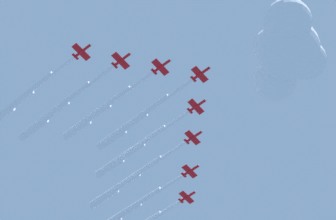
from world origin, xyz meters
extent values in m
cylinder|color=red|center=(-20.49, -8.54, 151.83)|extent=(7.89, 6.42, 1.21)
cone|color=white|center=(-24.50, -11.60, 151.83)|extent=(1.73, 1.70, 1.15)
cylinder|color=black|center=(-16.71, -5.65, 151.83)|extent=(1.03, 1.08, 0.91)
ellipsoid|color=black|center=(-22.09, -9.70, 152.29)|extent=(2.01, 1.81, 0.75)
cube|color=red|center=(-20.06, -8.21, 151.78)|extent=(7.22, 8.29, 1.00)
cube|color=white|center=(-17.74, -11.25, 152.24)|extent=(2.26, 1.96, 0.17)
cube|color=white|center=(-22.39, -5.16, 151.45)|extent=(2.26, 1.96, 0.17)
cube|color=red|center=(-17.49, -6.24, 151.83)|extent=(2.81, 3.21, 0.43)
cube|color=white|center=(-17.54, -6.16, 152.77)|extent=(1.30, 1.10, 1.90)
cylinder|color=white|center=(-11.56, -1.72, 151.83)|extent=(12.23, 9.85, 1.54)
cylinder|color=white|center=(-1.91, 6.01, 151.80)|extent=(12.70, 10.46, 2.30)
cylinder|color=white|center=(8.16, 13.19, 151.84)|extent=(13.17, 11.07, 3.07)
cylinder|color=white|center=(18.26, 20.34, 151.89)|extent=(13.63, 11.68, 3.84)
cylinder|color=red|center=(-4.74, -11.28, 153.74)|extent=(7.85, 6.42, 1.17)
cone|color=white|center=(-8.74, -14.36, 153.74)|extent=(1.71, 1.67, 1.11)
cylinder|color=black|center=(-0.98, -8.38, 153.74)|extent=(1.01, 1.06, 0.88)
ellipsoid|color=black|center=(-6.33, -12.46, 154.21)|extent=(2.00, 1.80, 0.73)
cube|color=red|center=(-4.31, -10.95, 153.69)|extent=(7.26, 8.30, 0.69)
cube|color=white|center=(-1.97, -13.99, 154.02)|extent=(2.25, 1.96, 0.15)
cube|color=white|center=(-6.66, -7.90, 153.51)|extent=(2.25, 1.96, 0.15)
cube|color=red|center=(-1.75, -8.97, 153.74)|extent=(2.82, 3.21, 0.31)
cube|color=white|center=(-1.78, -8.92, 154.69)|extent=(1.26, 1.05, 1.90)
cylinder|color=white|center=(4.26, -4.35, 153.74)|extent=(12.42, 10.04, 1.49)
cylinder|color=white|center=(14.09, 3.59, 153.72)|extent=(12.87, 10.63, 2.23)
cylinder|color=white|center=(24.35, 10.97, 153.75)|extent=(13.33, 11.22, 2.98)
cylinder|color=white|center=(34.62, 18.32, 153.78)|extent=(13.78, 11.81, 3.72)
cylinder|color=red|center=(-19.42, 7.41, 152.90)|extent=(7.84, 6.49, 1.21)
cone|color=white|center=(-23.40, 4.31, 152.90)|extent=(1.73, 1.70, 1.15)
cylinder|color=black|center=(-15.67, 10.33, 152.90)|extent=(1.03, 1.08, 0.91)
ellipsoid|color=black|center=(-21.01, 6.23, 153.36)|extent=(2.01, 1.82, 0.75)
cube|color=red|center=(-18.99, 7.74, 152.85)|extent=(7.28, 8.26, 1.01)
cube|color=white|center=(-16.64, 4.73, 153.31)|extent=(2.25, 1.97, 0.17)
cube|color=white|center=(-21.35, 10.77, 152.52)|extent=(2.25, 1.97, 0.17)
cube|color=red|center=(-16.44, 9.74, 152.90)|extent=(2.83, 3.19, 0.43)
cube|color=white|center=(-16.50, 9.82, 153.84)|extent=(1.30, 1.11, 1.90)
cylinder|color=white|center=(-10.77, 14.16, 152.90)|extent=(11.68, 9.58, 1.54)
cylinder|color=white|center=(-1.62, 21.67, 152.86)|extent=(12.15, 10.19, 2.31)
cylinder|color=white|center=(7.97, 28.62, 152.91)|extent=(12.62, 10.79, 3.07)
cylinder|color=white|center=(17.57, 35.56, 152.95)|extent=(13.10, 11.40, 3.84)
cylinder|color=red|center=(11.01, -14.02, 154.56)|extent=(7.83, 6.43, 1.17)
cone|color=white|center=(7.01, -17.11, 154.56)|extent=(1.71, 1.67, 1.11)
cylinder|color=black|center=(14.76, -11.11, 154.56)|extent=(1.01, 1.06, 0.87)
ellipsoid|color=black|center=(9.42, -15.21, 155.03)|extent=(1.99, 1.80, 0.73)
cube|color=red|center=(11.44, -13.69, 154.51)|extent=(7.27, 8.29, 0.66)
cube|color=white|center=(13.78, -16.73, 154.82)|extent=(2.25, 1.96, 0.14)
cube|color=white|center=(9.08, -10.65, 154.35)|extent=(2.25, 1.96, 0.14)
cube|color=red|center=(14.00, -11.71, 154.56)|extent=(2.83, 3.20, 0.30)
cube|color=white|center=(13.96, -11.66, 155.51)|extent=(1.25, 1.04, 1.90)
cylinder|color=white|center=(20.35, -6.80, 154.56)|extent=(13.20, 10.67, 1.48)
cylinder|color=white|center=(30.85, 1.70, 154.55)|extent=(13.65, 11.26, 2.23)
cylinder|color=white|center=(41.79, 9.63, 154.57)|extent=(14.11, 11.85, 2.97)
cylinder|color=white|center=(52.74, 17.54, 154.60)|extent=(14.56, 12.44, 3.71)
cylinder|color=red|center=(-18.34, 23.36, 153.10)|extent=(7.86, 6.41, 1.18)
cone|color=white|center=(-22.35, 20.29, 153.10)|extent=(1.71, 1.68, 1.12)
cylinder|color=black|center=(-14.57, 26.25, 153.10)|extent=(1.02, 1.07, 0.89)
ellipsoid|color=black|center=(-19.94, 22.19, 153.57)|extent=(2.00, 1.80, 0.74)
cube|color=red|center=(-17.91, 23.69, 153.05)|extent=(7.24, 8.30, 0.79)
cube|color=white|center=(-15.58, 20.65, 153.42)|extent=(2.25, 1.96, 0.15)
cube|color=white|center=(-20.25, 26.74, 152.82)|extent=(2.25, 1.96, 0.15)
cube|color=red|center=(-15.34, 25.66, 153.10)|extent=(2.82, 3.21, 0.35)
cube|color=white|center=(-15.39, 25.72, 154.05)|extent=(1.27, 1.06, 1.90)
cylinder|color=white|center=(-9.21, 30.37, 153.10)|extent=(12.71, 10.24, 1.50)
cylinder|color=white|center=(0.87, 38.47, 153.08)|extent=(13.17, 10.83, 2.26)
cylinder|color=white|center=(11.38, 46.01, 153.11)|extent=(13.63, 11.43, 3.01)
cylinder|color=white|center=(21.91, 53.52, 153.14)|extent=(14.09, 12.03, 3.76)
cylinder|color=red|center=(26.75, -16.76, 151.83)|extent=(7.81, 6.49, 1.19)
cone|color=white|center=(22.78, -19.88, 151.83)|extent=(1.72, 1.69, 1.13)
cylinder|color=black|center=(30.49, -13.83, 151.83)|extent=(1.02, 1.07, 0.89)
ellipsoid|color=black|center=(25.17, -17.95, 152.29)|extent=(2.00, 1.81, 0.74)
cube|color=red|center=(27.18, -16.43, 151.78)|extent=(7.30, 8.26, 0.85)
cube|color=white|center=(29.55, -19.44, 152.17)|extent=(2.25, 1.98, 0.16)
cube|color=white|center=(24.81, -13.41, 151.52)|extent=(2.25, 1.98, 0.16)
cube|color=red|center=(29.73, -14.43, 151.83)|extent=(2.84, 3.19, 0.37)
cube|color=white|center=(29.68, -14.36, 152.78)|extent=(1.27, 1.08, 1.90)
cylinder|color=white|center=(35.66, -9.77, 151.83)|extent=(12.27, 10.09, 1.51)
cylinder|color=white|center=(45.33, -1.80, 151.80)|extent=(12.74, 10.68, 2.27)
cylinder|color=white|center=(55.44, 5.61, 151.84)|extent=(13.20, 11.28, 3.03)
cylinder|color=red|center=(-17.27, 39.31, 155.49)|extent=(7.84, 6.44, 1.18)
cone|color=white|center=(-21.27, 36.22, 155.49)|extent=(1.71, 1.68, 1.12)
cylinder|color=black|center=(-13.51, 42.22, 155.49)|extent=(1.02, 1.07, 0.89)
ellipsoid|color=black|center=(-18.86, 38.13, 155.95)|extent=(2.00, 1.80, 0.74)
cube|color=red|center=(-16.84, 39.64, 155.44)|extent=(7.27, 8.29, 0.78)
cube|color=white|center=(-14.50, 36.61, 155.80)|extent=(2.25, 1.97, 0.15)
cube|color=white|center=(-19.19, 42.68, 155.21)|extent=(2.25, 1.97, 0.15)
cube|color=red|center=(-14.28, 41.62, 155.49)|extent=(2.83, 3.20, 0.34)
cube|color=white|center=(-14.33, 41.68, 156.43)|extent=(1.27, 1.07, 1.90)
cylinder|color=white|center=(-8.48, 46.11, 155.49)|extent=(11.96, 9.73, 1.50)
cylinder|color=white|center=(0.94, 53.77, 155.46)|extent=(12.42, 10.32, 2.25)
cylinder|color=white|center=(10.79, 60.87, 155.49)|extent=(12.88, 10.92, 3.01)
cylinder|color=white|center=(20.66, 67.95, 155.53)|extent=(13.34, 11.51, 3.76)
cylinder|color=red|center=(42.50, -19.50, 153.58)|extent=(7.86, 6.38, 1.16)
cone|color=white|center=(38.49, -22.56, 153.58)|extent=(1.70, 1.67, 1.10)
cylinder|color=black|center=(46.28, -16.62, 153.58)|extent=(1.01, 1.06, 0.87)
ellipsoid|color=black|center=(40.91, -20.68, 154.04)|extent=(1.99, 1.79, 0.72)
cube|color=red|center=(42.93, -19.18, 153.53)|extent=(7.24, 8.31, 0.62)
cube|color=white|center=(45.26, -22.23, 153.82)|extent=(2.26, 1.95, 0.14)
cube|color=white|center=(40.60, -16.12, 153.37)|extent=(2.26, 1.95, 0.14)
cube|color=red|center=(45.51, -17.21, 153.58)|extent=(2.82, 3.21, 0.28)
cube|color=white|center=(45.48, -17.17, 154.52)|extent=(1.25, 1.03, 1.90)
cylinder|color=white|center=(51.04, -12.99, 153.58)|extent=(11.30, 9.10, 1.48)
cylinder|color=white|center=(59.90, -5.86, 153.56)|extent=(11.74, 9.69, 2.22)
sphere|color=white|center=(-35.92, -41.33, 159.65)|extent=(25.61, 25.61, 25.61)
sphere|color=white|center=(-46.83, -37.18, 159.85)|extent=(19.21, 19.21, 19.21)
sphere|color=white|center=(-20.25, -41.56, 161.66)|extent=(17.93, 17.93, 17.93)
sphere|color=white|center=(-32.80, -50.26, 160.31)|extent=(16.65, 16.65, 16.65)
sphere|color=white|center=(-32.98, -35.38, 166.26)|extent=(14.09, 14.09, 14.09)
camera|label=1|loc=(-118.21, 28.74, -54.64)|focal=61.84mm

